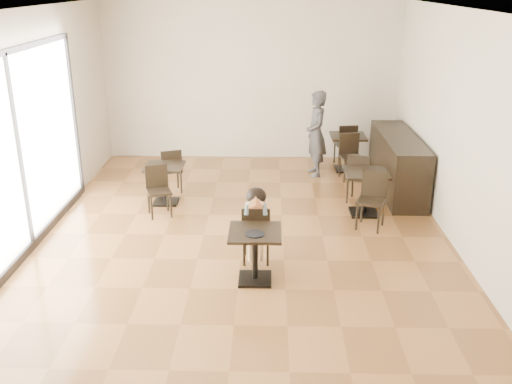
{
  "coord_description": "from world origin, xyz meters",
  "views": [
    {
      "loc": [
        0.36,
        -7.66,
        3.55
      ],
      "look_at": [
        0.21,
        -0.84,
        1.0
      ],
      "focal_mm": 40.0,
      "sensor_mm": 36.0,
      "label": 1
    }
  ],
  "objects_px": {
    "cafe_table_mid": "(365,193)",
    "chair_left_b": "(159,192)",
    "child": "(256,225)",
    "child_table": "(255,256)",
    "child_chair": "(256,233)",
    "chair_mid_b": "(371,201)",
    "cafe_table_left": "(165,184)",
    "chair_mid_a": "(360,177)",
    "chair_back_b": "(351,158)",
    "adult_patron": "(316,134)",
    "chair_back_a": "(345,144)",
    "chair_left_a": "(170,170)",
    "cafe_table_back": "(347,153)"
  },
  "relations": [
    {
      "from": "cafe_table_mid",
      "to": "chair_left_b",
      "type": "distance_m",
      "value": 3.28
    },
    {
      "from": "child",
      "to": "child_table",
      "type": "bearing_deg",
      "value": -90.0
    },
    {
      "from": "child_chair",
      "to": "chair_mid_b",
      "type": "xyz_separation_m",
      "value": [
        1.7,
        1.11,
        0.02
      ]
    },
    {
      "from": "cafe_table_left",
      "to": "chair_mid_b",
      "type": "height_order",
      "value": "chair_mid_b"
    },
    {
      "from": "cafe_table_left",
      "to": "chair_mid_a",
      "type": "height_order",
      "value": "chair_mid_a"
    },
    {
      "from": "cafe_table_left",
      "to": "chair_mid_a",
      "type": "xyz_separation_m",
      "value": [
        3.27,
        0.14,
        0.1
      ]
    },
    {
      "from": "chair_mid_b",
      "to": "chair_back_b",
      "type": "distance_m",
      "value": 2.25
    },
    {
      "from": "child",
      "to": "chair_back_b",
      "type": "xyz_separation_m",
      "value": [
        1.7,
        3.36,
        -0.09
      ]
    },
    {
      "from": "child_chair",
      "to": "adult_patron",
      "type": "distance_m",
      "value": 3.79
    },
    {
      "from": "adult_patron",
      "to": "chair_back_a",
      "type": "relative_size",
      "value": 1.9
    },
    {
      "from": "child_chair",
      "to": "child",
      "type": "distance_m",
      "value": 0.11
    },
    {
      "from": "chair_mid_b",
      "to": "chair_left_a",
      "type": "bearing_deg",
      "value": 177.42
    },
    {
      "from": "adult_patron",
      "to": "cafe_table_left",
      "type": "relative_size",
      "value": 2.45
    },
    {
      "from": "cafe_table_left",
      "to": "chair_back_a",
      "type": "xyz_separation_m",
      "value": [
        3.28,
        2.21,
        0.1
      ]
    },
    {
      "from": "cafe_table_mid",
      "to": "cafe_table_back",
      "type": "relative_size",
      "value": 1.01
    },
    {
      "from": "child_table",
      "to": "child",
      "type": "xyz_separation_m",
      "value": [
        0.0,
        0.55,
        0.17
      ]
    },
    {
      "from": "cafe_table_back",
      "to": "chair_back_a",
      "type": "distance_m",
      "value": 0.38
    },
    {
      "from": "cafe_table_mid",
      "to": "chair_mid_b",
      "type": "relative_size",
      "value": 0.83
    },
    {
      "from": "chair_mid_a",
      "to": "chair_back_b",
      "type": "bearing_deg",
      "value": -67.89
    },
    {
      "from": "cafe_table_back",
      "to": "chair_left_a",
      "type": "height_order",
      "value": "chair_left_a"
    },
    {
      "from": "adult_patron",
      "to": "chair_mid_a",
      "type": "distance_m",
      "value": 1.59
    },
    {
      "from": "cafe_table_mid",
      "to": "chair_back_b",
      "type": "height_order",
      "value": "chair_back_b"
    },
    {
      "from": "child",
      "to": "chair_back_b",
      "type": "relative_size",
      "value": 1.2
    },
    {
      "from": "child",
      "to": "chair_back_a",
      "type": "distance_m",
      "value": 4.61
    },
    {
      "from": "chair_mid_a",
      "to": "chair_back_a",
      "type": "distance_m",
      "value": 2.07
    },
    {
      "from": "child_chair",
      "to": "cafe_table_left",
      "type": "relative_size",
      "value": 1.23
    },
    {
      "from": "cafe_table_left",
      "to": "chair_back_a",
      "type": "distance_m",
      "value": 3.95
    },
    {
      "from": "chair_mid_a",
      "to": "chair_mid_b",
      "type": "xyz_separation_m",
      "value": [
        0.0,
        -1.1,
        0.0
      ]
    },
    {
      "from": "child_chair",
      "to": "chair_mid_a",
      "type": "distance_m",
      "value": 2.79
    },
    {
      "from": "cafe_table_left",
      "to": "chair_back_b",
      "type": "height_order",
      "value": "chair_back_b"
    },
    {
      "from": "chair_back_a",
      "to": "chair_back_b",
      "type": "relative_size",
      "value": 1.0
    },
    {
      "from": "chair_back_b",
      "to": "child",
      "type": "bearing_deg",
      "value": -126.58
    },
    {
      "from": "child_table",
      "to": "chair_mid_b",
      "type": "bearing_deg",
      "value": 44.35
    },
    {
      "from": "child_table",
      "to": "child_chair",
      "type": "height_order",
      "value": "child_chair"
    },
    {
      "from": "child_table",
      "to": "adult_patron",
      "type": "height_order",
      "value": "adult_patron"
    },
    {
      "from": "chair_mid_a",
      "to": "chair_left_a",
      "type": "relative_size",
      "value": 1.08
    },
    {
      "from": "adult_patron",
      "to": "chair_back_a",
      "type": "height_order",
      "value": "adult_patron"
    },
    {
      "from": "chair_left_a",
      "to": "cafe_table_back",
      "type": "bearing_deg",
      "value": -178.74
    },
    {
      "from": "adult_patron",
      "to": "chair_mid_a",
      "type": "relative_size",
      "value": 1.89
    },
    {
      "from": "child_table",
      "to": "adult_patron",
      "type": "distance_m",
      "value": 4.32
    },
    {
      "from": "chair_left_a",
      "to": "child",
      "type": "bearing_deg",
      "value": 100.72
    },
    {
      "from": "chair_left_a",
      "to": "cafe_table_left",
      "type": "bearing_deg",
      "value": 69.81
    },
    {
      "from": "child",
      "to": "adult_patron",
      "type": "relative_size",
      "value": 0.63
    },
    {
      "from": "child_table",
      "to": "cafe_table_left",
      "type": "xyz_separation_m",
      "value": [
        -1.57,
        2.63,
        -0.01
      ]
    },
    {
      "from": "child",
      "to": "chair_back_a",
      "type": "height_order",
      "value": "child"
    },
    {
      "from": "chair_left_b",
      "to": "chair_back_b",
      "type": "bearing_deg",
      "value": 9.09
    },
    {
      "from": "cafe_table_left",
      "to": "chair_mid_a",
      "type": "distance_m",
      "value": 3.28
    },
    {
      "from": "child_table",
      "to": "child",
      "type": "bearing_deg",
      "value": 90.0
    },
    {
      "from": "chair_back_a",
      "to": "chair_mid_b",
      "type": "bearing_deg",
      "value": 80.24
    },
    {
      "from": "cafe_table_left",
      "to": "chair_left_a",
      "type": "height_order",
      "value": "chair_left_a"
    }
  ]
}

